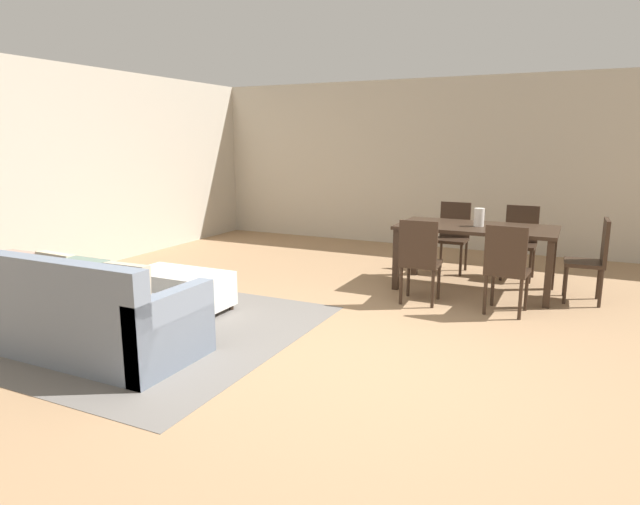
{
  "coord_description": "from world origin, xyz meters",
  "views": [
    {
      "loc": [
        1.61,
        -3.87,
        1.74
      ],
      "look_at": [
        -0.86,
        1.28,
        0.55
      ],
      "focal_mm": 30.55,
      "sensor_mm": 36.0,
      "label": 1
    }
  ],
  "objects_px": {
    "couch": "(80,317)",
    "dining_chair_far_right": "(520,238)",
    "dining_table": "(476,233)",
    "dining_chair_near_left": "(420,257)",
    "ottoman_table": "(180,288)",
    "dining_chair_far_left": "(453,233)",
    "dining_chair_near_right": "(506,265)",
    "vase_centerpiece": "(479,217)",
    "dining_chair_head_east": "(594,256)"
  },
  "relations": [
    {
      "from": "dining_chair_far_left",
      "to": "dining_chair_head_east",
      "type": "xyz_separation_m",
      "value": [
        1.68,
        -0.83,
        0.0
      ]
    },
    {
      "from": "dining_chair_near_right",
      "to": "couch",
      "type": "bearing_deg",
      "value": -140.25
    },
    {
      "from": "couch",
      "to": "ottoman_table",
      "type": "height_order",
      "value": "couch"
    },
    {
      "from": "dining_chair_head_east",
      "to": "dining_table",
      "type": "bearing_deg",
      "value": -179.37
    },
    {
      "from": "dining_table",
      "to": "vase_centerpiece",
      "type": "distance_m",
      "value": 0.2
    },
    {
      "from": "couch",
      "to": "dining_chair_far_right",
      "type": "relative_size",
      "value": 2.19
    },
    {
      "from": "dining_table",
      "to": "couch",
      "type": "bearing_deg",
      "value": -127.58
    },
    {
      "from": "ottoman_table",
      "to": "dining_chair_far_left",
      "type": "bearing_deg",
      "value": 54.15
    },
    {
      "from": "couch",
      "to": "dining_chair_near_left",
      "type": "relative_size",
      "value": 2.19
    },
    {
      "from": "dining_chair_near_right",
      "to": "dining_chair_head_east",
      "type": "xyz_separation_m",
      "value": [
        0.79,
        0.85,
        0.0
      ]
    },
    {
      "from": "dining_chair_near_left",
      "to": "dining_chair_head_east",
      "type": "distance_m",
      "value": 1.88
    },
    {
      "from": "couch",
      "to": "dining_table",
      "type": "relative_size",
      "value": 1.13
    },
    {
      "from": "dining_chair_near_right",
      "to": "vase_centerpiece",
      "type": "relative_size",
      "value": 4.39
    },
    {
      "from": "dining_chair_far_right",
      "to": "dining_chair_head_east",
      "type": "relative_size",
      "value": 1.0
    },
    {
      "from": "dining_chair_head_east",
      "to": "ottoman_table",
      "type": "bearing_deg",
      "value": -150.76
    },
    {
      "from": "dining_chair_near_left",
      "to": "couch",
      "type": "bearing_deg",
      "value": -130.69
    },
    {
      "from": "couch",
      "to": "dining_table",
      "type": "bearing_deg",
      "value": 52.42
    },
    {
      "from": "couch",
      "to": "vase_centerpiece",
      "type": "height_order",
      "value": "vase_centerpiece"
    },
    {
      "from": "vase_centerpiece",
      "to": "dining_chair_far_left",
      "type": "bearing_deg",
      "value": 118.32
    },
    {
      "from": "couch",
      "to": "dining_chair_near_right",
      "type": "xyz_separation_m",
      "value": [
        3.05,
        2.54,
        0.22
      ]
    },
    {
      "from": "dining_table",
      "to": "dining_chair_near_left",
      "type": "bearing_deg",
      "value": -116.69
    },
    {
      "from": "dining_chair_near_left",
      "to": "vase_centerpiece",
      "type": "height_order",
      "value": "vase_centerpiece"
    },
    {
      "from": "ottoman_table",
      "to": "dining_chair_near_right",
      "type": "xyz_separation_m",
      "value": [
        3.04,
        1.29,
        0.29
      ]
    },
    {
      "from": "couch",
      "to": "dining_table",
      "type": "distance_m",
      "value": 4.28
    },
    {
      "from": "dining_chair_near_left",
      "to": "dining_chair_far_left",
      "type": "relative_size",
      "value": 1.0
    },
    {
      "from": "dining_chair_near_right",
      "to": "dining_chair_head_east",
      "type": "distance_m",
      "value": 1.16
    },
    {
      "from": "dining_table",
      "to": "vase_centerpiece",
      "type": "height_order",
      "value": "vase_centerpiece"
    },
    {
      "from": "dining_chair_far_right",
      "to": "dining_table",
      "type": "bearing_deg",
      "value": -116.45
    },
    {
      "from": "couch",
      "to": "dining_chair_far_right",
      "type": "distance_m",
      "value": 5.18
    },
    {
      "from": "couch",
      "to": "vase_centerpiece",
      "type": "distance_m",
      "value": 4.31
    },
    {
      "from": "dining_chair_near_right",
      "to": "dining_chair_far_left",
      "type": "xyz_separation_m",
      "value": [
        -0.89,
        1.69,
        0.0
      ]
    },
    {
      "from": "dining_chair_near_left",
      "to": "dining_chair_far_right",
      "type": "xyz_separation_m",
      "value": [
        0.84,
        1.68,
        0.0
      ]
    },
    {
      "from": "vase_centerpiece",
      "to": "dining_table",
      "type": "bearing_deg",
      "value": 147.21
    },
    {
      "from": "dining_table",
      "to": "dining_chair_near_right",
      "type": "height_order",
      "value": "dining_chair_near_right"
    },
    {
      "from": "dining_chair_near_left",
      "to": "dining_chair_head_east",
      "type": "bearing_deg",
      "value": 27.41
    },
    {
      "from": "dining_chair_near_right",
      "to": "vase_centerpiece",
      "type": "height_order",
      "value": "vase_centerpiece"
    },
    {
      "from": "couch",
      "to": "dining_chair_head_east",
      "type": "height_order",
      "value": "dining_chair_head_east"
    },
    {
      "from": "dining_chair_far_right",
      "to": "vase_centerpiece",
      "type": "bearing_deg",
      "value": -114.52
    },
    {
      "from": "dining_chair_head_east",
      "to": "vase_centerpiece",
      "type": "xyz_separation_m",
      "value": [
        -1.22,
        -0.03,
        0.34
      ]
    },
    {
      "from": "ottoman_table",
      "to": "dining_chair_far_left",
      "type": "height_order",
      "value": "dining_chair_far_left"
    },
    {
      "from": "dining_chair_near_right",
      "to": "vase_centerpiece",
      "type": "bearing_deg",
      "value": 117.37
    },
    {
      "from": "dining_chair_near_left",
      "to": "vase_centerpiece",
      "type": "relative_size",
      "value": 4.39
    },
    {
      "from": "dining_chair_far_left",
      "to": "dining_chair_head_east",
      "type": "height_order",
      "value": "same"
    },
    {
      "from": "couch",
      "to": "ottoman_table",
      "type": "xyz_separation_m",
      "value": [
        0.01,
        1.25,
        -0.07
      ]
    },
    {
      "from": "couch",
      "to": "dining_chair_head_east",
      "type": "relative_size",
      "value": 2.19
    },
    {
      "from": "dining_chair_near_right",
      "to": "dining_chair_far_right",
      "type": "xyz_separation_m",
      "value": [
        -0.04,
        1.67,
        0.0
      ]
    },
    {
      "from": "couch",
      "to": "dining_chair_far_left",
      "type": "distance_m",
      "value": 4.75
    },
    {
      "from": "dining_chair_near_left",
      "to": "dining_chair_near_right",
      "type": "height_order",
      "value": "same"
    },
    {
      "from": "couch",
      "to": "dining_chair_far_right",
      "type": "xyz_separation_m",
      "value": [
        3.01,
        4.21,
        0.22
      ]
    },
    {
      "from": "dining_chair_far_left",
      "to": "couch",
      "type": "bearing_deg",
      "value": -117.1
    }
  ]
}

